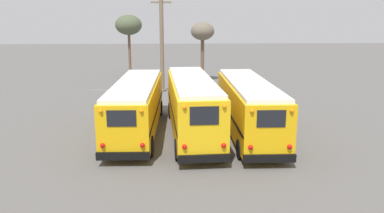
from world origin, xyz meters
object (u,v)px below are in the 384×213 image
object	(u,v)px
school_bus_2	(248,105)
utility_pole	(162,41)
bare_tree_0	(203,33)
school_bus_1	(192,105)
bare_tree_1	(129,26)
school_bus_0	(137,105)

from	to	relation	value
school_bus_2	utility_pole	size ratio (longest dim) A/B	1.19
bare_tree_0	school_bus_2	bearing A→B (deg)	-86.07
school_bus_1	school_bus_2	size ratio (longest dim) A/B	0.99
school_bus_1	bare_tree_1	bearing A→B (deg)	104.84
school_bus_1	utility_pole	bearing A→B (deg)	98.99
school_bus_1	school_bus_2	world-z (taller)	school_bus_1
bare_tree_0	bare_tree_1	xyz separation A→B (m)	(-8.10, 4.82, 0.65)
school_bus_0	school_bus_1	distance (m)	3.28
school_bus_0	bare_tree_0	bearing A→B (deg)	73.75
school_bus_2	utility_pole	bearing A→B (deg)	112.01
school_bus_2	school_bus_0	bearing A→B (deg)	174.71
bare_tree_0	school_bus_1	bearing A→B (deg)	-96.07
school_bus_0	utility_pole	xyz separation A→B (m)	(1.13, 12.50, 2.94)
utility_pole	bare_tree_0	xyz separation A→B (m)	(4.03, 5.22, 0.51)
school_bus_0	bare_tree_1	distance (m)	23.10
utility_pole	school_bus_1	bearing A→B (deg)	-81.01
utility_pole	bare_tree_1	size ratio (longest dim) A/B	1.29
utility_pole	bare_tree_0	size ratio (longest dim) A/B	1.46
school_bus_0	bare_tree_0	xyz separation A→B (m)	(5.17, 17.72, 3.46)
school_bus_2	bare_tree_0	distance (m)	18.68
school_bus_0	school_bus_2	world-z (taller)	school_bus_2
utility_pole	bare_tree_0	world-z (taller)	utility_pole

